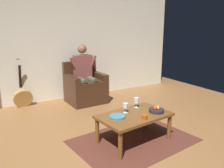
# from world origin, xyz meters

# --- Properties ---
(ground_plane) EXTENTS (7.66, 7.66, 0.00)m
(ground_plane) POSITION_xyz_m (0.00, 0.00, 0.00)
(ground_plane) COLOR #926237
(wall_back) EXTENTS (6.35, 0.06, 2.62)m
(wall_back) POSITION_xyz_m (0.00, -3.22, 1.31)
(wall_back) COLOR silver
(wall_back) RESTS_ON ground
(rug) EXTENTS (1.90, 1.45, 0.01)m
(rug) POSITION_xyz_m (-0.34, -0.57, 0.00)
(rug) COLOR #582B20
(rug) RESTS_ON ground
(armchair) EXTENTS (0.82, 0.76, 0.92)m
(armchair) POSITION_xyz_m (-0.46, -2.68, 0.33)
(armchair) COLOR #3E2416
(armchair) RESTS_ON ground
(person_seated) EXTENTS (0.66, 0.56, 1.31)m
(person_seated) POSITION_xyz_m (-0.46, -2.67, 0.71)
(person_seated) COLOR brown
(person_seated) RESTS_ON ground
(coffee_table) EXTENTS (1.13, 0.77, 0.43)m
(coffee_table) POSITION_xyz_m (-0.34, -0.57, 0.37)
(coffee_table) COLOR brown
(coffee_table) RESTS_ON ground
(guitar) EXTENTS (0.40, 0.34, 1.03)m
(guitar) POSITION_xyz_m (0.85, -3.02, 0.23)
(guitar) COLOR #B88846
(guitar) RESTS_ON ground
(wine_glass_near) EXTENTS (0.08, 0.08, 0.17)m
(wine_glass_near) POSITION_xyz_m (-0.54, -0.79, 0.54)
(wine_glass_near) COLOR silver
(wine_glass_near) RESTS_ON coffee_table
(wine_glass_far) EXTENTS (0.07, 0.07, 0.15)m
(wine_glass_far) POSITION_xyz_m (-0.26, -0.69, 0.53)
(wine_glass_far) COLOR silver
(wine_glass_far) RESTS_ON coffee_table
(fruit_bowl) EXTENTS (0.23, 0.23, 0.11)m
(fruit_bowl) POSITION_xyz_m (-0.68, -0.48, 0.47)
(fruit_bowl) COLOR #272427
(fruit_bowl) RESTS_ON coffee_table
(decorative_dish) EXTENTS (0.23, 0.23, 0.02)m
(decorative_dish) POSITION_xyz_m (-0.06, -0.60, 0.44)
(decorative_dish) COLOR teal
(decorative_dish) RESTS_ON coffee_table
(candle_jar) EXTENTS (0.08, 0.08, 0.06)m
(candle_jar) POSITION_xyz_m (-0.36, -0.35, 0.46)
(candle_jar) COLOR #AB4917
(candle_jar) RESTS_ON coffee_table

